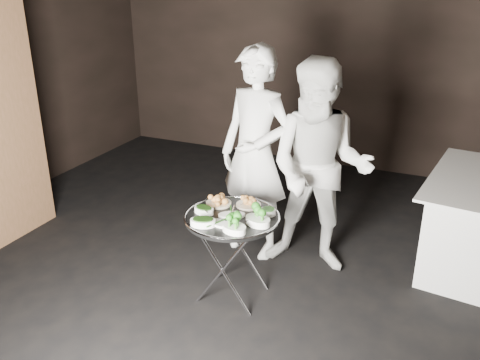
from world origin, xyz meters
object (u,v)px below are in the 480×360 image
at_px(tray_stand, 232,253).
at_px(waiter_left, 255,154).
at_px(waiter_right, 319,169).
at_px(serving_tray, 232,217).

bearing_deg(tray_stand, waiter_left, 99.16).
height_order(waiter_left, waiter_right, waiter_left).
height_order(tray_stand, serving_tray, serving_tray).
bearing_deg(waiter_left, waiter_right, 9.71).
xyz_separation_m(tray_stand, waiter_left, (-0.12, 0.76, 0.55)).
bearing_deg(waiter_right, serving_tray, -128.62).
relative_size(tray_stand, serving_tray, 0.95).
relative_size(serving_tray, waiter_right, 0.40).
height_order(serving_tray, waiter_left, waiter_left).
distance_m(tray_stand, waiter_left, 0.95).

